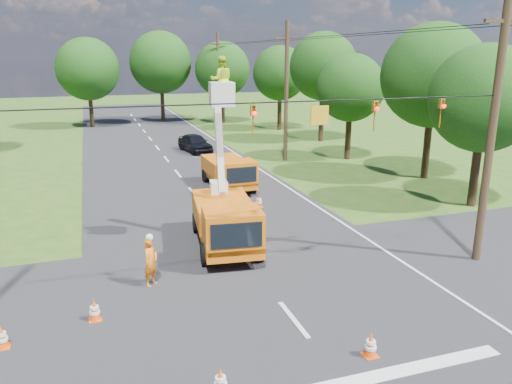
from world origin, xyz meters
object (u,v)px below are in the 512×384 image
object	(u,v)px
bucket_truck	(225,209)
ground_worker	(151,262)
traffic_cone_0	(220,382)
tree_right_a	(484,99)
tree_far_b	(160,62)
traffic_cone_3	(259,201)
pole_right_far	(218,79)
traffic_cone_8	(225,217)
tree_right_e	(280,73)
traffic_cone_2	(231,227)
traffic_cone_5	(1,337)
pole_right_near	(492,129)
second_truck	(229,171)
tree_right_c	(351,88)
pole_right_mid	(286,91)
traffic_cone_4	(95,310)
traffic_cone_1	(371,345)
tree_right_d	(323,66)
tree_right_b	(433,76)
traffic_cone_7	(249,172)
distant_car	(195,143)
tree_far_c	(222,69)
tree_far_a	(88,69)

from	to	relation	value
bucket_truck	ground_worker	bearing A→B (deg)	-134.94
bucket_truck	traffic_cone_0	distance (m)	9.41
tree_right_a	tree_far_b	world-z (taller)	tree_far_b
bucket_truck	traffic_cone_3	size ratio (longest dim) A/B	10.77
bucket_truck	pole_right_far	size ratio (longest dim) A/B	0.76
traffic_cone_8	traffic_cone_0	bearing A→B (deg)	-105.45
ground_worker	tree_right_e	size ratio (longest dim) A/B	0.20
traffic_cone_2	traffic_cone_5	bearing A→B (deg)	-141.30
traffic_cone_3	pole_right_near	bearing A→B (deg)	-57.73
second_truck	tree_right_c	world-z (taller)	tree_right_c
pole_right_mid	pole_right_far	distance (m)	20.00
pole_right_far	pole_right_near	bearing A→B (deg)	-90.00
pole_right_near	traffic_cone_4	bearing A→B (deg)	-179.46
traffic_cone_1	tree_right_d	world-z (taller)	tree_right_d
traffic_cone_2	tree_right_b	distance (m)	17.15
traffic_cone_4	traffic_cone_5	xyz separation A→B (m)	(-2.41, -0.73, 0.00)
traffic_cone_5	tree_right_e	size ratio (longest dim) A/B	0.08
traffic_cone_7	pole_right_mid	bearing A→B (deg)	45.64
distant_car	traffic_cone_1	xyz separation A→B (m)	(-1.54, -29.79, -0.38)
distant_car	tree_right_c	distance (m)	13.10
tree_far_c	tree_right_d	bearing A→B (deg)	-70.54
tree_right_e	traffic_cone_2	bearing A→B (deg)	-114.90
traffic_cone_8	tree_right_e	xyz separation A→B (m)	(13.49, 27.90, 5.45)
tree_right_b	tree_far_c	distance (m)	30.50
second_truck	tree_right_c	bearing A→B (deg)	26.01
pole_right_mid	pole_right_far	xyz separation A→B (m)	(0.00, 20.00, 0.00)
traffic_cone_4	tree_far_a	world-z (taller)	tree_far_a
traffic_cone_1	traffic_cone_5	bearing A→B (deg)	159.27
tree_right_d	tree_right_e	xyz separation A→B (m)	(-1.00, 8.00, -0.87)
tree_right_b	tree_right_a	bearing A→B (deg)	-104.04
distant_car	traffic_cone_4	distance (m)	26.90
bucket_truck	second_truck	world-z (taller)	bucket_truck
tree_right_b	tree_right_e	world-z (taller)	tree_right_b
ground_worker	tree_far_a	bearing A→B (deg)	43.20
traffic_cone_8	pole_right_mid	distance (m)	16.00
pole_right_far	tree_right_e	xyz separation A→B (m)	(5.30, -5.00, 0.70)
bucket_truck	tree_right_a	xyz separation A→B (m)	(13.87, 1.62, 3.92)
tree_far_b	traffic_cone_7	bearing A→B (deg)	-87.54
traffic_cone_1	tree_far_c	world-z (taller)	tree_far_c
traffic_cone_7	tree_right_a	distance (m)	14.35
traffic_cone_0	tree_far_c	world-z (taller)	tree_far_c
traffic_cone_1	tree_right_a	distance (m)	16.91
traffic_cone_4	tree_right_d	bearing A→B (deg)	53.02
tree_right_d	tree_far_c	world-z (taller)	tree_right_d
pole_right_mid	tree_right_c	size ratio (longest dim) A/B	1.28
pole_right_near	tree_right_e	xyz separation A→B (m)	(5.30, 35.00, 0.70)
distant_car	pole_right_far	bearing A→B (deg)	58.10
traffic_cone_5	tree_right_d	bearing A→B (deg)	50.66
traffic_cone_0	traffic_cone_8	size ratio (longest dim) A/B	1.00
tree_right_c	pole_right_mid	bearing A→B (deg)	167.99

